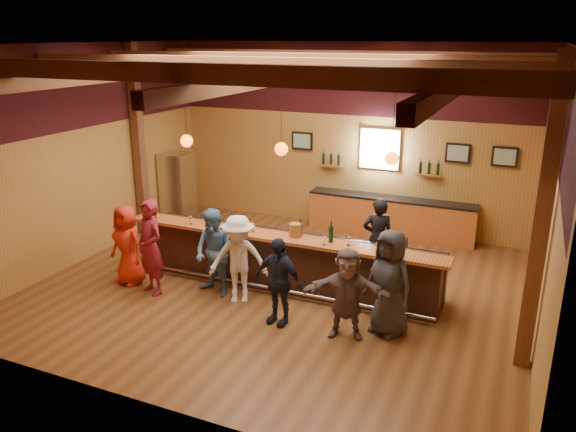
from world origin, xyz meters
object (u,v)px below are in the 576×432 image
Objects in this scene: ice_bucket at (295,230)px; customer_denim at (214,253)px; back_bar_cabinet at (390,216)px; customer_navy at (278,281)px; bartender at (378,239)px; customer_white at (238,259)px; customer_orange at (127,245)px; bottle_a at (301,230)px; stainless_fridge at (178,188)px; customer_redvest at (151,247)px; customer_brown at (347,293)px; customer_dark at (389,283)px; bar_counter at (286,259)px.

customer_denim is at bearing -152.35° from ice_bucket.
customer_navy reaches higher than back_bar_cabinet.
back_bar_cabinet is at bearing 78.19° from customer_denim.
customer_white is at bearing 27.70° from bartender.
customer_orange is 5.14× the size of bottle_a.
back_bar_cabinet is at bearing -99.55° from bartender.
customer_orange is at bearing -70.24° from stainless_fridge.
stainless_fridge is 0.99× the size of customer_redvest.
customer_redvest reaches higher than customer_brown.
stainless_fridge is 5.84× the size of bottle_a.
customer_dark is at bearing -24.77° from bottle_a.
customer_denim reaches higher than customer_white.
back_bar_cabinet is 5.94m from customer_redvest.
ice_bucket is (3.11, 0.93, 0.44)m from customer_orange.
customer_denim is 3.30m from customer_dark.
ice_bucket is at bearing -38.23° from bar_counter.
customer_redvest is at bearing -145.58° from customer_denim.
ice_bucket is (4.41, -2.68, 0.33)m from stainless_fridge.
customer_navy is 1.33m from ice_bucket.
stainless_fridge is at bearing -168.07° from back_bar_cabinet.
customer_navy is at bearing -4.55° from customer_denim.
customer_orange is 0.96× the size of customer_white.
customer_brown is 6.03× the size of ice_bucket.
customer_redvest is 1.02× the size of customer_dark.
customer_brown is at bearing -43.68° from bottle_a.
customer_white is 2.20m from customer_brown.
customer_redvest is 4.42m from customer_dark.
stainless_fridge is (-5.30, -1.12, 0.42)m from back_bar_cabinet.
customer_dark is (2.75, -0.03, 0.06)m from customer_white.
customer_navy is (4.62, -3.91, -0.14)m from stainless_fridge.
customer_white is at bearing 165.23° from customer_navy.
customer_navy is (1.53, -0.53, -0.07)m from customer_denim.
customer_orange is at bearing 9.21° from bartender.
customer_orange is 0.70m from customer_redvest.
customer_dark is 2.11m from bottle_a.
back_bar_cabinet is 2.26× the size of customer_dark.
customer_denim is 6.63× the size of ice_bucket.
stainless_fridge is 4.58m from customer_denim.
customer_navy is (0.50, -1.46, 0.24)m from bar_counter.
customer_orange reaches higher than customer_navy.
customer_redvest is 2.65m from customer_navy.
back_bar_cabinet is at bearing 71.66° from bar_counter.
back_bar_cabinet is at bearing 60.99° from customer_orange.
bottle_a reaches higher than bar_counter.
customer_redvest reaches higher than stainless_fridge.
customer_redvest is 1.20× the size of customer_brown.
bartender is (5.65, -1.44, -0.07)m from stainless_fridge.
customer_orange is 0.96× the size of bartender.
bottle_a is (0.08, 0.06, -0.00)m from ice_bucket.
back_bar_cabinet is at bearing 78.74° from customer_redvest.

